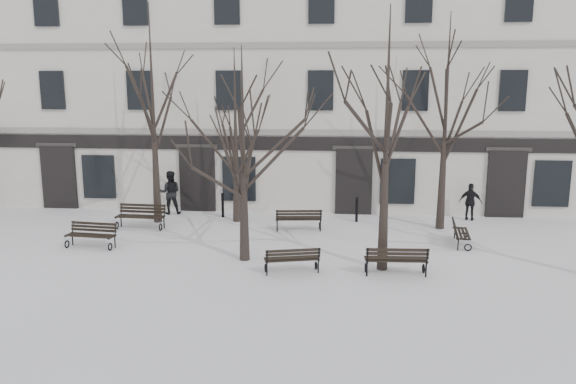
# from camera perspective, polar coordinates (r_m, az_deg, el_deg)

# --- Properties ---
(ground) EXTENTS (100.00, 100.00, 0.00)m
(ground) POSITION_cam_1_polar(r_m,az_deg,el_deg) (17.68, -4.29, -7.85)
(ground) COLOR white
(ground) RESTS_ON ground
(building) EXTENTS (40.40, 10.20, 11.40)m
(building) POSITION_cam_1_polar(r_m,az_deg,el_deg) (29.60, -0.28, 10.62)
(building) COLOR silver
(building) RESTS_ON ground
(tree_1) EXTENTS (4.80, 4.80, 6.86)m
(tree_1) POSITION_cam_1_polar(r_m,az_deg,el_deg) (17.79, -4.62, 6.39)
(tree_1) COLOR black
(tree_1) RESTS_ON ground
(tree_2) EXTENTS (5.56, 5.56, 7.94)m
(tree_2) POSITION_cam_1_polar(r_m,az_deg,el_deg) (17.00, 10.04, 8.34)
(tree_2) COLOR black
(tree_2) RESTS_ON ground
(tree_4) EXTENTS (6.17, 6.17, 8.81)m
(tree_4) POSITION_cam_1_polar(r_m,az_deg,el_deg) (23.44, -13.64, 10.21)
(tree_4) COLOR black
(tree_4) RESTS_ON ground
(tree_5) EXTENTS (4.99, 4.99, 7.13)m
(tree_5) POSITION_cam_1_polar(r_m,az_deg,el_deg) (23.05, -5.39, 7.84)
(tree_5) COLOR black
(tree_5) RESTS_ON ground
(tree_6) EXTENTS (5.85, 5.85, 8.35)m
(tree_6) POSITION_cam_1_polar(r_m,az_deg,el_deg) (22.57, 15.82, 9.36)
(tree_6) COLOR black
(tree_6) RESTS_ON ground
(bench_0) EXTENTS (1.80, 0.82, 0.88)m
(bench_0) POSITION_cam_1_polar(r_m,az_deg,el_deg) (20.97, -19.35, -4.07)
(bench_0) COLOR black
(bench_0) RESTS_ON ground
(bench_1) EXTENTS (1.75, 0.99, 0.84)m
(bench_1) POSITION_cam_1_polar(r_m,az_deg,el_deg) (17.16, 0.42, -6.81)
(bench_1) COLOR black
(bench_1) RESTS_ON ground
(bench_2) EXTENTS (1.89, 0.76, 0.93)m
(bench_2) POSITION_cam_1_polar(r_m,az_deg,el_deg) (17.25, 10.93, -6.73)
(bench_2) COLOR black
(bench_2) RESTS_ON ground
(bench_3) EXTENTS (1.95, 0.81, 0.97)m
(bench_3) POSITION_cam_1_polar(r_m,az_deg,el_deg) (23.11, -14.72, -2.32)
(bench_3) COLOR black
(bench_3) RESTS_ON ground
(bench_4) EXTENTS (1.85, 0.85, 0.90)m
(bench_4) POSITION_cam_1_polar(r_m,az_deg,el_deg) (22.00, 1.09, -2.72)
(bench_4) COLOR black
(bench_4) RESTS_ON ground
(bench_5) EXTENTS (0.80, 1.71, 0.84)m
(bench_5) POSITION_cam_1_polar(r_m,az_deg,el_deg) (21.07, 17.05, -3.93)
(bench_5) COLOR black
(bench_5) RESTS_ON ground
(bollard_a) EXTENTS (0.14, 0.14, 1.07)m
(bollard_a) POSITION_cam_1_polar(r_m,az_deg,el_deg) (24.38, -6.65, -1.24)
(bollard_a) COLOR black
(bollard_a) RESTS_ON ground
(bollard_b) EXTENTS (0.14, 0.14, 1.05)m
(bollard_b) POSITION_cam_1_polar(r_m,az_deg,el_deg) (23.59, 6.99, -1.68)
(bollard_b) COLOR black
(bollard_b) RESTS_ON ground
(pedestrian_b) EXTENTS (1.07, 0.91, 1.92)m
(pedestrian_b) POSITION_cam_1_polar(r_m,az_deg,el_deg) (25.51, -11.80, -2.16)
(pedestrian_b) COLOR black
(pedestrian_b) RESTS_ON ground
(pedestrian_c) EXTENTS (1.00, 0.67, 1.58)m
(pedestrian_c) POSITION_cam_1_polar(r_m,az_deg,el_deg) (25.01, 17.95, -2.74)
(pedestrian_c) COLOR black
(pedestrian_c) RESTS_ON ground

